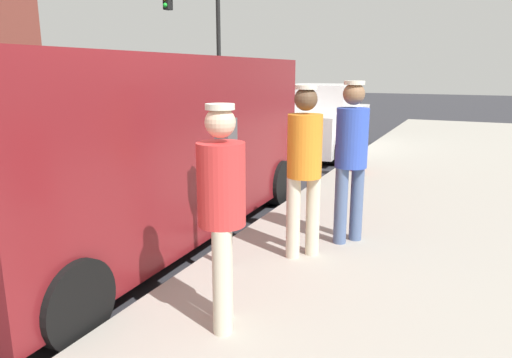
{
  "coord_description": "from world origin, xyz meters",
  "views": [
    {
      "loc": [
        3.38,
        -2.94,
        2.0
      ],
      "look_at": [
        1.65,
        0.75,
        1.05
      ],
      "focal_mm": 32.81,
      "sensor_mm": 36.0,
      "label": 1
    }
  ],
  "objects_px": {
    "parked_sedan_ahead": "(318,121)",
    "pedestrian_in_red": "(222,205)",
    "parking_meter_near": "(226,162)",
    "fire_hydrant": "(358,149)",
    "traffic_light_corner": "(199,29)",
    "pedestrian_in_blue": "(351,152)",
    "pedestrian_in_orange": "(304,161)",
    "parked_van": "(137,145)"
  },
  "relations": [
    {
      "from": "pedestrian_in_red",
      "to": "pedestrian_in_orange",
      "type": "relative_size",
      "value": 0.95
    },
    {
      "from": "pedestrian_in_red",
      "to": "parked_sedan_ahead",
      "type": "distance_m",
      "value": 8.87
    },
    {
      "from": "pedestrian_in_blue",
      "to": "pedestrian_in_orange",
      "type": "distance_m",
      "value": 0.68
    },
    {
      "from": "parking_meter_near",
      "to": "pedestrian_in_red",
      "type": "xyz_separation_m",
      "value": [
        0.47,
        -0.94,
        -0.1
      ]
    },
    {
      "from": "parked_sedan_ahead",
      "to": "pedestrian_in_red",
      "type": "bearing_deg",
      "value": -76.63
    },
    {
      "from": "pedestrian_in_red",
      "to": "parked_van",
      "type": "xyz_separation_m",
      "value": [
        -1.97,
        1.52,
        0.07
      ]
    },
    {
      "from": "parking_meter_near",
      "to": "traffic_light_corner",
      "type": "relative_size",
      "value": 0.29
    },
    {
      "from": "parked_van",
      "to": "pedestrian_in_red",
      "type": "bearing_deg",
      "value": -37.65
    },
    {
      "from": "traffic_light_corner",
      "to": "parked_van",
      "type": "bearing_deg",
      "value": -61.39
    },
    {
      "from": "parked_sedan_ahead",
      "to": "traffic_light_corner",
      "type": "distance_m",
      "value": 7.98
    },
    {
      "from": "parking_meter_near",
      "to": "pedestrian_in_orange",
      "type": "xyz_separation_m",
      "value": [
        0.55,
        0.58,
        -0.05
      ]
    },
    {
      "from": "parked_van",
      "to": "parked_sedan_ahead",
      "type": "height_order",
      "value": "parked_van"
    },
    {
      "from": "traffic_light_corner",
      "to": "fire_hydrant",
      "type": "relative_size",
      "value": 6.05
    },
    {
      "from": "pedestrian_in_blue",
      "to": "fire_hydrant",
      "type": "distance_m",
      "value": 3.86
    },
    {
      "from": "parked_sedan_ahead",
      "to": "fire_hydrant",
      "type": "bearing_deg",
      "value": -58.84
    },
    {
      "from": "parking_meter_near",
      "to": "fire_hydrant",
      "type": "relative_size",
      "value": 1.77
    },
    {
      "from": "parking_meter_near",
      "to": "parked_van",
      "type": "bearing_deg",
      "value": 158.63
    },
    {
      "from": "parked_van",
      "to": "traffic_light_corner",
      "type": "bearing_deg",
      "value": 118.61
    },
    {
      "from": "parked_sedan_ahead",
      "to": "pedestrian_in_blue",
      "type": "bearing_deg",
      "value": -69.43
    },
    {
      "from": "pedestrian_in_blue",
      "to": "pedestrian_in_red",
      "type": "distance_m",
      "value": 2.15
    },
    {
      "from": "pedestrian_in_blue",
      "to": "parked_sedan_ahead",
      "type": "xyz_separation_m",
      "value": [
        -2.44,
        6.51,
        -0.41
      ]
    },
    {
      "from": "pedestrian_in_blue",
      "to": "pedestrian_in_orange",
      "type": "xyz_separation_m",
      "value": [
        -0.31,
        -0.6,
        -0.02
      ]
    },
    {
      "from": "parking_meter_near",
      "to": "fire_hydrant",
      "type": "xyz_separation_m",
      "value": [
        0.1,
        4.92,
        -0.61
      ]
    },
    {
      "from": "pedestrian_in_red",
      "to": "parked_sedan_ahead",
      "type": "xyz_separation_m",
      "value": [
        -2.05,
        8.63,
        -0.33
      ]
    },
    {
      "from": "pedestrian_in_orange",
      "to": "parked_sedan_ahead",
      "type": "distance_m",
      "value": 7.44
    },
    {
      "from": "traffic_light_corner",
      "to": "pedestrian_in_blue",
      "type": "bearing_deg",
      "value": -51.54
    },
    {
      "from": "pedestrian_in_orange",
      "to": "traffic_light_corner",
      "type": "relative_size",
      "value": 0.33
    },
    {
      "from": "pedestrian_in_red",
      "to": "pedestrian_in_orange",
      "type": "distance_m",
      "value": 1.52
    },
    {
      "from": "pedestrian_in_orange",
      "to": "parked_sedan_ahead",
      "type": "bearing_deg",
      "value": 106.67
    },
    {
      "from": "pedestrian_in_red",
      "to": "parked_sedan_ahead",
      "type": "relative_size",
      "value": 0.37
    },
    {
      "from": "parking_meter_near",
      "to": "parked_sedan_ahead",
      "type": "distance_m",
      "value": 7.86
    },
    {
      "from": "pedestrian_in_blue",
      "to": "fire_hydrant",
      "type": "relative_size",
      "value": 2.03
    },
    {
      "from": "fire_hydrant",
      "to": "parked_sedan_ahead",
      "type": "bearing_deg",
      "value": 121.16
    },
    {
      "from": "pedestrian_in_red",
      "to": "pedestrian_in_orange",
      "type": "bearing_deg",
      "value": 86.99
    },
    {
      "from": "fire_hydrant",
      "to": "parking_meter_near",
      "type": "bearing_deg",
      "value": -91.17
    },
    {
      "from": "parked_sedan_ahead",
      "to": "traffic_light_corner",
      "type": "height_order",
      "value": "traffic_light_corner"
    },
    {
      "from": "pedestrian_in_blue",
      "to": "parked_van",
      "type": "relative_size",
      "value": 0.33
    },
    {
      "from": "traffic_light_corner",
      "to": "fire_hydrant",
      "type": "bearing_deg",
      "value": -42.12
    },
    {
      "from": "parking_meter_near",
      "to": "parked_van",
      "type": "distance_m",
      "value": 1.61
    },
    {
      "from": "parking_meter_near",
      "to": "pedestrian_in_blue",
      "type": "distance_m",
      "value": 1.46
    },
    {
      "from": "parked_sedan_ahead",
      "to": "parking_meter_near",
      "type": "bearing_deg",
      "value": -78.4
    },
    {
      "from": "pedestrian_in_blue",
      "to": "pedestrian_in_red",
      "type": "bearing_deg",
      "value": -100.49
    }
  ]
}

